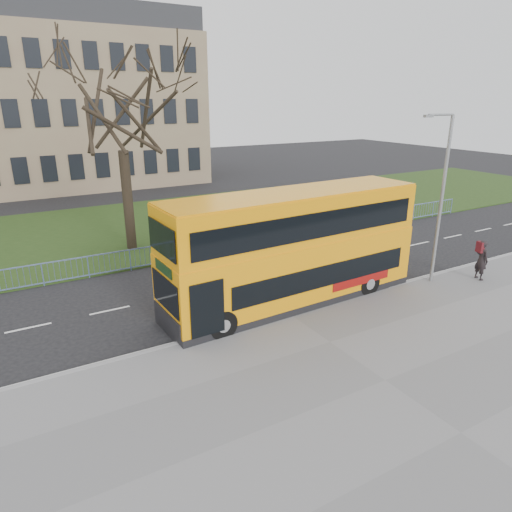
{
  "coord_description": "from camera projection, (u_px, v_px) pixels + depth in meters",
  "views": [
    {
      "loc": [
        -9.21,
        -14.96,
        8.12
      ],
      "look_at": [
        -0.02,
        1.0,
        1.75
      ],
      "focal_mm": 32.0,
      "sensor_mm": 36.0,
      "label": 1
    }
  ],
  "objects": [
    {
      "name": "grass_verge",
      "position": [
        159.0,
        224.0,
        30.95
      ],
      "size": [
        80.0,
        15.4,
        0.08
      ],
      "primitive_type": "cube",
      "color": "#203714",
      "rests_on": "ground"
    },
    {
      "name": "civic_building",
      "position": [
        32.0,
        111.0,
        43.27
      ],
      "size": [
        30.0,
        15.0,
        14.0
      ],
      "primitive_type": "cube",
      "color": "#7F6651",
      "rests_on": "ground"
    },
    {
      "name": "ground",
      "position": [
        268.0,
        302.0,
        19.25
      ],
      "size": [
        120.0,
        120.0,
        0.0
      ],
      "primitive_type": "plane",
      "color": "black",
      "rests_on": "ground"
    },
    {
      "name": "yellow_bus",
      "position": [
        294.0,
        246.0,
        18.43
      ],
      "size": [
        11.15,
        3.06,
        4.63
      ],
      "rotation": [
        0.0,
        0.0,
        0.04
      ],
      "color": "#FF9D0A",
      "rests_on": "ground"
    },
    {
      "name": "kerb",
      "position": [
        289.0,
        315.0,
        17.96
      ],
      "size": [
        80.0,
        0.2,
        0.14
      ],
      "primitive_type": "cube",
      "color": "gray",
      "rests_on": "ground"
    },
    {
      "name": "pavement",
      "position": [
        385.0,
        382.0,
        13.71
      ],
      "size": [
        80.0,
        10.5,
        0.12
      ],
      "primitive_type": "cube",
      "color": "slate",
      "rests_on": "ground"
    },
    {
      "name": "street_lamp",
      "position": [
        441.0,
        194.0,
        19.8
      ],
      "size": [
        1.57,
        0.33,
        7.43
      ],
      "rotation": [
        0.0,
        0.0,
        -0.11
      ],
      "color": "gray",
      "rests_on": "pavement"
    },
    {
      "name": "guard_railing",
      "position": [
        204.0,
        248.0,
        24.48
      ],
      "size": [
        40.0,
        0.12,
        1.1
      ],
      "primitive_type": null,
      "color": "#6882BA",
      "rests_on": "ground"
    },
    {
      "name": "bare_tree",
      "position": [
        121.0,
        130.0,
        23.89
      ],
      "size": [
        9.06,
        9.06,
        12.94
      ],
      "primitive_type": null,
      "color": "black",
      "rests_on": "grass_verge"
    },
    {
      "name": "pedestrian",
      "position": [
        481.0,
        260.0,
        21.08
      ],
      "size": [
        0.58,
        0.77,
        1.88
      ],
      "primitive_type": "imported",
      "rotation": [
        0.0,
        0.0,
        1.36
      ],
      "color": "black",
      "rests_on": "pavement"
    }
  ]
}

